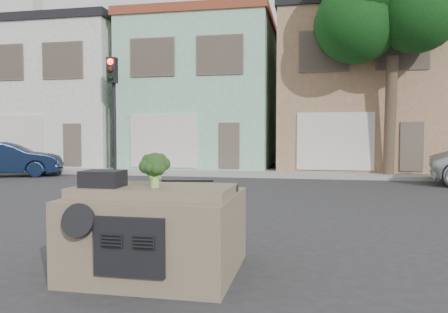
% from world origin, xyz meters
% --- Properties ---
extents(ground_plane, '(120.00, 120.00, 0.00)m').
position_xyz_m(ground_plane, '(0.00, 0.00, 0.00)').
color(ground_plane, '#303033').
rests_on(ground_plane, ground).
extents(sidewalk, '(40.00, 3.00, 0.15)m').
position_xyz_m(sidewalk, '(0.00, 10.50, 0.07)').
color(sidewalk, gray).
rests_on(sidewalk, ground).
extents(townhouse_white, '(7.20, 8.20, 7.55)m').
position_xyz_m(townhouse_white, '(-11.00, 14.50, 3.77)').
color(townhouse_white, silver).
rests_on(townhouse_white, ground).
extents(townhouse_mint, '(7.20, 8.20, 7.55)m').
position_xyz_m(townhouse_mint, '(-3.50, 14.50, 3.77)').
color(townhouse_mint, '#92CBA7').
rests_on(townhouse_mint, ground).
extents(townhouse_tan, '(7.20, 8.20, 7.55)m').
position_xyz_m(townhouse_tan, '(4.00, 14.50, 3.77)').
color(townhouse_tan, '#9C7556').
rests_on(townhouse_tan, ground).
extents(navy_sedan, '(4.53, 3.14, 1.41)m').
position_xyz_m(navy_sedan, '(-10.37, 7.63, 0.00)').
color(navy_sedan, '#0F1C35').
rests_on(navy_sedan, ground).
extents(traffic_signal, '(0.40, 0.40, 5.10)m').
position_xyz_m(traffic_signal, '(-6.50, 9.50, 2.55)').
color(traffic_signal, black).
rests_on(traffic_signal, ground).
extents(tree_near, '(4.40, 4.00, 8.50)m').
position_xyz_m(tree_near, '(5.00, 9.80, 4.25)').
color(tree_near, '#103A11').
rests_on(tree_near, ground).
extents(car_dashboard, '(2.00, 1.80, 1.12)m').
position_xyz_m(car_dashboard, '(0.00, -3.00, 0.56)').
color(car_dashboard, '#74654F').
rests_on(car_dashboard, ground).
extents(instrument_hump, '(0.48, 0.38, 0.20)m').
position_xyz_m(instrument_hump, '(-0.58, -3.35, 1.22)').
color(instrument_hump, black).
rests_on(instrument_hump, car_dashboard).
extents(wiper_arm, '(0.69, 0.15, 0.02)m').
position_xyz_m(wiper_arm, '(0.28, -2.62, 1.13)').
color(wiper_arm, black).
rests_on(wiper_arm, car_dashboard).
extents(broccoli, '(0.49, 0.49, 0.43)m').
position_xyz_m(broccoli, '(0.07, -3.31, 1.33)').
color(broccoli, '#1C3613').
rests_on(broccoli, car_dashboard).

